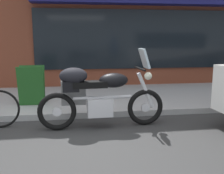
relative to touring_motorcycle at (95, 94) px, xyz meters
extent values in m
plane|color=#323232|center=(-0.25, -0.86, -0.61)|extent=(80.00, 80.00, 0.00)
torus|color=black|center=(0.92, 0.01, -0.28)|extent=(0.67, 0.12, 0.67)
cylinder|color=silver|center=(0.92, 0.01, -0.28)|extent=(0.16, 0.07, 0.16)
torus|color=black|center=(-0.67, -0.06, -0.28)|extent=(0.67, 0.12, 0.67)
cylinder|color=silver|center=(-0.67, -0.06, -0.28)|extent=(0.16, 0.07, 0.16)
cube|color=silver|center=(0.08, -0.03, -0.23)|extent=(0.45, 0.32, 0.32)
cylinder|color=silver|center=(0.13, -0.03, -0.06)|extent=(1.04, 0.10, 0.06)
ellipsoid|color=black|center=(0.33, -0.02, 0.24)|extent=(0.53, 0.30, 0.26)
cube|color=black|center=(-0.09, -0.04, 0.18)|extent=(0.61, 0.27, 0.11)
cube|color=black|center=(-0.42, -0.05, 0.16)|extent=(0.29, 0.23, 0.18)
cylinder|color=silver|center=(0.92, 0.01, 0.04)|extent=(0.35, 0.08, 0.67)
cylinder|color=black|center=(0.80, 0.00, 0.44)|extent=(0.06, 0.62, 0.04)
cube|color=silver|center=(0.88, 0.01, 0.62)|extent=(0.16, 0.33, 0.35)
sphere|color=#EAEACC|center=(0.96, 0.01, 0.30)|extent=(0.14, 0.14, 0.14)
cube|color=#9F9F9F|center=(-0.38, 0.19, 0.00)|extent=(0.45, 0.22, 0.44)
cube|color=black|center=(-0.38, 0.30, 0.00)|extent=(0.37, 0.03, 0.03)
ellipsoid|color=black|center=(-0.37, -0.05, 0.34)|extent=(0.49, 0.34, 0.28)
torus|color=black|center=(-1.69, 0.20, -0.26)|extent=(0.70, 0.09, 0.70)
cube|color=#1E511E|center=(-1.31, 1.25, -0.05)|extent=(0.55, 0.18, 0.87)
cube|color=#1E511E|center=(-1.31, 1.47, -0.05)|extent=(0.55, 0.18, 0.87)
camera|label=1|loc=(-0.34, -4.52, 0.98)|focal=41.92mm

